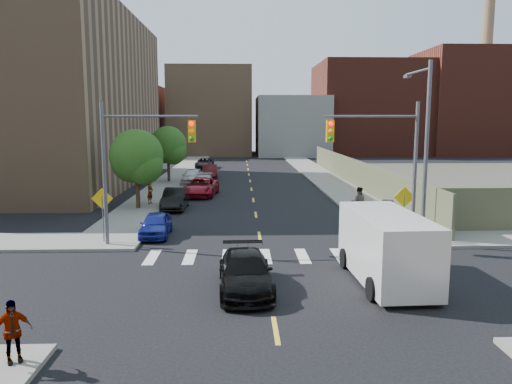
{
  "coord_description": "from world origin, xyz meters",
  "views": [
    {
      "loc": [
        -1.04,
        -17.9,
        6.15
      ],
      "look_at": [
        -0.1,
        10.56,
        2.0
      ],
      "focal_mm": 35.0,
      "sensor_mm": 36.0,
      "label": 1
    }
  ],
  "objects": [
    {
      "name": "mailbox",
      "position": [
        7.71,
        9.14,
        0.76
      ],
      "size": [
        0.61,
        0.53,
        1.25
      ],
      "rotation": [
        0.0,
        0.0,
        -0.32
      ],
      "color": "navy",
      "rests_on": "sidewalk_ne"
    },
    {
      "name": "building_nw",
      "position": [
        -22.0,
        30.0,
        8.0
      ],
      "size": [
        22.0,
        30.0,
        16.0
      ],
      "primitive_type": "cube",
      "color": "#8C6B4C",
      "rests_on": "ground"
    },
    {
      "name": "parked_car_black",
      "position": [
        -5.5,
        16.27,
        0.72
      ],
      "size": [
        1.57,
        4.36,
        1.43
      ],
      "primitive_type": "imported",
      "rotation": [
        0.0,
        0.0,
        -0.01
      ],
      "color": "black",
      "rests_on": "ground"
    },
    {
      "name": "tree_west_far",
      "position": [
        -8.0,
        31.05,
        3.48
      ],
      "size": [
        3.66,
        3.64,
        5.52
      ],
      "color": "#332114",
      "rests_on": "ground"
    },
    {
      "name": "black_sedan",
      "position": [
        -0.85,
        -0.47,
        0.68
      ],
      "size": [
        2.07,
        4.74,
        1.35
      ],
      "primitive_type": "imported",
      "rotation": [
        0.0,
        0.0,
        0.04
      ],
      "color": "black",
      "rests_on": "ground"
    },
    {
      "name": "parked_car_grey",
      "position": [
        -5.5,
        45.41,
        0.65
      ],
      "size": [
        2.26,
        4.72,
        1.3
      ],
      "primitive_type": "imported",
      "rotation": [
        0.0,
        0.0,
        -0.02
      ],
      "color": "black",
      "rests_on": "ground"
    },
    {
      "name": "tree_west_near",
      "position": [
        -8.0,
        16.05,
        3.48
      ],
      "size": [
        3.66,
        3.64,
        5.52
      ],
      "color": "#332114",
      "rests_on": "ground"
    },
    {
      "name": "sidewalk_nw",
      "position": [
        -7.75,
        41.5,
        0.07
      ],
      "size": [
        3.5,
        73.0,
        0.15
      ],
      "primitive_type": "cube",
      "color": "gray",
      "rests_on": "ground"
    },
    {
      "name": "parked_car_silver",
      "position": [
        -4.2,
        25.41,
        0.69
      ],
      "size": [
        2.18,
        4.85,
        1.38
      ],
      "primitive_type": "imported",
      "rotation": [
        0.0,
        0.0,
        0.05
      ],
      "color": "#B0B2B8",
      "rests_on": "ground"
    },
    {
      "name": "ground",
      "position": [
        0.0,
        0.0,
        0.0
      ],
      "size": [
        160.0,
        160.0,
        0.0
      ],
      "primitive_type": "plane",
      "color": "black",
      "rests_on": "ground"
    },
    {
      "name": "streetlight_ne",
      "position": [
        8.2,
        6.9,
        5.22
      ],
      "size": [
        0.25,
        3.7,
        9.0
      ],
      "color": "#59595E",
      "rests_on": "ground"
    },
    {
      "name": "warn_sign_nw",
      "position": [
        -7.8,
        6.5,
        1.99
      ],
      "size": [
        1.06,
        0.06,
        2.83
      ],
      "color": "#59595E",
      "rests_on": "ground"
    },
    {
      "name": "bg_bldg_east",
      "position": [
        22.0,
        72.0,
        8.0
      ],
      "size": [
        18.0,
        18.0,
        16.0
      ],
      "primitive_type": "cube",
      "color": "#592319",
      "rests_on": "ground"
    },
    {
      "name": "parked_car_maroon",
      "position": [
        -4.2,
        34.25,
        0.72
      ],
      "size": [
        1.85,
        4.49,
        1.45
      ],
      "primitive_type": "imported",
      "rotation": [
        0.0,
        0.0,
        0.07
      ],
      "color": "#410D0F",
      "rests_on": "ground"
    },
    {
      "name": "pedestrian_sw",
      "position": [
        -6.7,
        -6.0,
        0.96
      ],
      "size": [
        1.01,
        0.84,
        1.61
      ],
      "primitive_type": "imported",
      "rotation": [
        0.0,
        0.0,
        0.57
      ],
      "color": "gray",
      "rests_on": "sidewalk_sw"
    },
    {
      "name": "sidewalk_ne",
      "position": [
        7.75,
        41.5,
        0.07
      ],
      "size": [
        3.5,
        73.0,
        0.15
      ],
      "primitive_type": "cube",
      "color": "gray",
      "rests_on": "ground"
    },
    {
      "name": "pedestrian_west",
      "position": [
        -7.49,
        17.77,
        0.96
      ],
      "size": [
        0.55,
        0.68,
        1.61
      ],
      "primitive_type": "imported",
      "rotation": [
        0.0,
        0.0,
        1.25
      ],
      "color": "gray",
      "rests_on": "sidewalk_nw"
    },
    {
      "name": "cargo_van",
      "position": [
        4.49,
        0.48,
        1.4
      ],
      "size": [
        2.62,
        5.92,
        2.67
      ],
      "rotation": [
        0.0,
        0.0,
        0.04
      ],
      "color": "silver",
      "rests_on": "ground"
    },
    {
      "name": "parked_car_blue",
      "position": [
        -5.5,
        8.16,
        0.63
      ],
      "size": [
        1.56,
        3.71,
        1.26
      ],
      "primitive_type": "imported",
      "rotation": [
        0.0,
        0.0,
        0.02
      ],
      "color": "navy",
      "rests_on": "ground"
    },
    {
      "name": "bg_bldg_fareast",
      "position": [
        38.0,
        70.0,
        9.0
      ],
      "size": [
        14.0,
        16.0,
        18.0
      ],
      "primitive_type": "cube",
      "color": "#592319",
      "rests_on": "ground"
    },
    {
      "name": "warn_sign_ne",
      "position": [
        7.2,
        6.5,
        1.99
      ],
      "size": [
        1.06,
        0.06,
        2.83
      ],
      "color": "#59595E",
      "rests_on": "ground"
    },
    {
      "name": "payphone",
      "position": [
        6.66,
        7.42,
        1.07
      ],
      "size": [
        0.64,
        0.57,
        1.85
      ],
      "primitive_type": "cube",
      "rotation": [
        0.0,
        0.0,
        -0.25
      ],
      "color": "black",
      "rests_on": "sidewalk_ne"
    },
    {
      "name": "signal_nw",
      "position": [
        -5.98,
        6.0,
        4.53
      ],
      "size": [
        4.59,
        0.3,
        7.0
      ],
      "color": "#59595E",
      "rests_on": "ground"
    },
    {
      "name": "warn_sign_midwest",
      "position": [
        -7.8,
        20.0,
        1.99
      ],
      "size": [
        1.06,
        0.06,
        2.83
      ],
      "color": "#59595E",
      "rests_on": "ground"
    },
    {
      "name": "parked_car_red",
      "position": [
        -4.2,
        22.23,
        0.73
      ],
      "size": [
        2.91,
        5.46,
        1.46
      ],
      "primitive_type": "imported",
      "rotation": [
        0.0,
        0.0,
        -0.1
      ],
      "color": "maroon",
      "rests_on": "ground"
    },
    {
      "name": "bg_bldg_midwest",
      "position": [
        -6.0,
        72.0,
        7.5
      ],
      "size": [
        14.0,
        16.0,
        15.0
      ],
      "primitive_type": "cube",
      "color": "#8C6B4C",
      "rests_on": "ground"
    },
    {
      "name": "parked_car_white",
      "position": [
        -5.5,
        29.2,
        0.78
      ],
      "size": [
        2.06,
        4.67,
        1.56
      ],
      "primitive_type": "imported",
      "rotation": [
        0.0,
        0.0,
        -0.05
      ],
      "color": "silver",
      "rests_on": "ground"
    },
    {
      "name": "pedestrian_east",
      "position": [
        6.3,
        12.21,
        1.09
      ],
      "size": [
        1.09,
        0.95,
        1.89
      ],
      "primitive_type": "imported",
      "rotation": [
        0.0,
        0.0,
        2.84
      ],
      "color": "gray",
      "rests_on": "sidewalk_ne"
    },
    {
      "name": "smokestack",
      "position": [
        42.0,
        70.0,
        14.0
      ],
      "size": [
        1.8,
        1.8,
        28.0
      ],
      "primitive_type": "cylinder",
      "color": "#8C6B4C",
      "rests_on": "ground"
    },
    {
      "name": "signal_ne",
      "position": [
        5.98,
        6.0,
        4.53
      ],
      "size": [
        4.59,
        0.3,
        7.0
      ],
      "color": "#59595E",
      "rests_on": "ground"
    },
    {
      "name": "bg_bldg_west",
      "position": [
        -22.0,
        70.0,
        6.0
      ],
      "size": [
        14.0,
        18.0,
        12.0
      ],
      "primitive_type": "cube",
      "color": "#592319",
      "rests_on": "ground"
    },
    {
      "name": "bg_bldg_center",
      "position": [
        8.0,
        70.0,
        5.0
      ],
      "size": [
        12.0,
        16.0,
        10.0
      ],
      "primitive_type": "cube",
      "color": "gray",
      "rests_on": "ground"
    },
    {
      "name": "fence_north",
      "position": [
        9.6,
        28.0,
        1.25
      ],
      "size": [
        0.12,
        44.0,
        2.5
      ],
      "primitive_type": "cube",
      "color": "#5E6144",
      "rests_on": "ground"
    }
  ]
}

